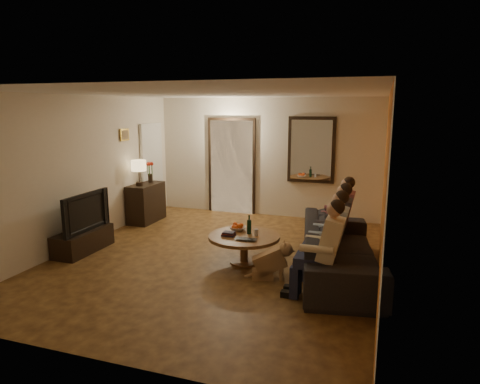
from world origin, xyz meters
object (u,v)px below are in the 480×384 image
(person_a, at_px, (325,254))
(person_d, at_px, (340,219))
(table_lamp, at_px, (139,173))
(bowl, at_px, (238,228))
(person_b, at_px, (331,240))
(coffee_table, at_px, (244,249))
(person_c, at_px, (336,229))
(dog, at_px, (270,260))
(tv_stand, at_px, (83,241))
(tv, at_px, (81,212))
(dresser, at_px, (146,203))
(wine_bottle, at_px, (249,224))
(sofa, at_px, (340,249))
(laptop, at_px, (245,240))

(person_a, height_order, person_d, same)
(table_lamp, xyz_separation_m, bowl, (2.56, -1.26, -0.59))
(person_b, height_order, coffee_table, person_b)
(person_d, bearing_deg, table_lamp, 171.99)
(person_c, bearing_deg, dog, -135.75)
(person_a, distance_m, bowl, 1.90)
(tv_stand, bearing_deg, bowl, 12.34)
(tv, bearing_deg, person_b, -89.39)
(dresser, height_order, coffee_table, dresser)
(tv_stand, relative_size, tv, 0.99)
(dog, height_order, bowl, dog)
(bowl, relative_size, wine_bottle, 0.84)
(sofa, bearing_deg, dog, 108.50)
(person_c, bearing_deg, tv, -171.06)
(tv, bearing_deg, coffee_table, -82.93)
(person_a, distance_m, laptop, 1.40)
(sofa, relative_size, person_b, 2.17)
(tv, height_order, person_d, person_d)
(sofa, relative_size, dog, 4.65)
(table_lamp, bearing_deg, person_a, -30.14)
(dresser, distance_m, bowl, 2.96)
(tv_stand, xyz_separation_m, tv, (0.00, 0.00, 0.50))
(wine_bottle, height_order, laptop, wine_bottle)
(sofa, bearing_deg, bowl, 72.68)
(wine_bottle, bearing_deg, dresser, 150.18)
(bowl, relative_size, laptop, 0.79)
(tv, relative_size, dog, 1.99)
(table_lamp, xyz_separation_m, person_c, (4.09, -1.18, -0.48))
(dog, distance_m, wine_bottle, 0.83)
(tv_stand, xyz_separation_m, wine_bottle, (2.79, 0.44, 0.42))
(table_lamp, bearing_deg, person_c, -16.03)
(person_c, relative_size, person_d, 1.00)
(person_b, height_order, dog, person_b)
(dog, bearing_deg, person_c, 28.26)
(sofa, bearing_deg, person_c, 8.67)
(dresser, relative_size, tv, 0.81)
(dog, relative_size, bowl, 2.16)
(dresser, xyz_separation_m, person_a, (4.09, -2.60, 0.20))
(wine_bottle, xyz_separation_m, laptop, (0.05, -0.38, -0.14))
(bowl, bearing_deg, tv, -167.66)
(person_a, bearing_deg, person_d, 90.00)
(laptop, bearing_deg, table_lamp, 148.60)
(laptop, bearing_deg, person_c, 25.36)
(dresser, distance_m, wine_bottle, 3.22)
(person_a, relative_size, coffee_table, 1.08)
(dresser, relative_size, dog, 1.62)
(dog, bearing_deg, wine_bottle, 114.00)
(sofa, height_order, laptop, sofa)
(tv_stand, height_order, dog, dog)
(person_c, height_order, wine_bottle, person_c)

